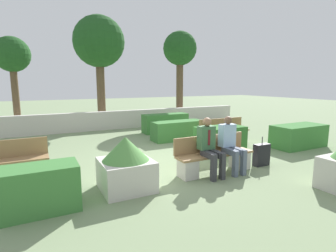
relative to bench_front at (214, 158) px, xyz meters
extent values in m
plane|color=gray|center=(-0.52, 1.23, -0.35)|extent=(60.00, 60.00, 0.00)
cube|color=beige|center=(-0.52, 7.03, 0.07)|extent=(13.65, 0.30, 0.84)
cube|color=#937047|center=(0.00, -0.04, 0.10)|extent=(1.99, 0.44, 0.05)
cube|color=#937047|center=(0.00, 0.20, 0.33)|extent=(1.99, 0.04, 0.40)
cube|color=beige|center=(-0.77, -0.04, -0.13)|extent=(0.36, 0.40, 0.43)
cube|color=beige|center=(0.77, -0.04, -0.13)|extent=(0.36, 0.40, 0.43)
cube|color=#937047|center=(-4.45, 1.56, 0.10)|extent=(1.82, 0.44, 0.05)
cube|color=#937047|center=(-4.45, 1.80, 0.33)|extent=(1.82, 0.04, 0.40)
cube|color=beige|center=(-3.77, 1.56, -0.13)|extent=(0.36, 0.40, 0.43)
cube|color=#937047|center=(2.18, 2.27, 0.10)|extent=(1.87, 0.44, 0.05)
cube|color=#937047|center=(2.18, 2.51, 0.33)|extent=(1.87, 0.04, 0.40)
cube|color=beige|center=(1.47, 2.27, -0.13)|extent=(0.36, 0.40, 0.43)
cube|color=beige|center=(2.88, 2.27, -0.13)|extent=(0.36, 0.40, 0.43)
cube|color=#333338|center=(-0.36, -0.25, 0.19)|extent=(0.14, 0.46, 0.13)
cube|color=#333338|center=(-0.16, -0.25, 0.19)|extent=(0.14, 0.46, 0.13)
cube|color=#333338|center=(-0.38, -0.48, -0.04)|extent=(0.11, 0.11, 0.61)
cube|color=#333338|center=(-0.14, -0.48, -0.04)|extent=(0.11, 0.11, 0.61)
cube|color=#3D6B42|center=(-0.26, -0.01, 0.53)|extent=(0.38, 0.22, 0.54)
sphere|color=#936B4C|center=(-0.26, -0.03, 0.90)|extent=(0.20, 0.20, 0.20)
cube|color=maroon|center=(-0.26, -0.13, 0.55)|extent=(0.06, 0.01, 0.35)
cube|color=#515B70|center=(0.26, -0.25, 0.19)|extent=(0.14, 0.46, 0.13)
cube|color=#515B70|center=(0.46, -0.25, 0.19)|extent=(0.14, 0.46, 0.13)
cube|color=#515B70|center=(0.24, -0.48, -0.04)|extent=(0.11, 0.11, 0.61)
cube|color=#515B70|center=(0.48, -0.48, -0.04)|extent=(0.11, 0.11, 0.61)
cube|color=#9EBCE0|center=(0.36, -0.01, 0.53)|extent=(0.38, 0.22, 0.54)
sphere|color=brown|center=(0.36, -0.03, 0.90)|extent=(0.19, 0.19, 0.19)
cube|color=#3D7A38|center=(4.05, 0.75, 0.03)|extent=(1.88, 0.86, 0.75)
cube|color=#3D7A38|center=(1.00, 3.59, 0.01)|extent=(1.98, 0.70, 0.71)
cube|color=#3D7A38|center=(1.27, 5.17, 0.06)|extent=(1.99, 0.64, 0.80)
cube|color=#3D7A38|center=(-3.75, -0.27, 0.05)|extent=(1.19, 0.67, 0.78)
cube|color=#33702D|center=(1.22, 1.32, 0.06)|extent=(1.49, 0.76, 0.82)
cube|color=beige|center=(-2.21, -0.03, -0.04)|extent=(1.00, 1.00, 0.61)
cone|color=#569347|center=(-2.21, -0.03, 0.50)|extent=(0.93, 0.93, 0.47)
cube|color=black|center=(1.40, -0.15, -0.06)|extent=(0.44, 0.19, 0.57)
cylinder|color=#333338|center=(1.40, -0.15, 0.32)|extent=(0.02, 0.02, 0.20)
cylinder|color=brown|center=(-4.43, 7.80, 1.10)|extent=(0.27, 0.27, 2.89)
sphere|color=#1E4C1E|center=(-4.43, 7.80, 2.94)|extent=(1.43, 1.43, 1.43)
cylinder|color=brown|center=(-0.79, 8.15, 1.36)|extent=(0.40, 0.40, 3.41)
sphere|color=#1E4C1E|center=(-0.79, 8.15, 3.73)|extent=(2.44, 2.44, 2.44)
cylinder|color=brown|center=(3.54, 7.94, 1.40)|extent=(0.38, 0.38, 3.49)
sphere|color=#1E4C1E|center=(3.54, 7.94, 3.64)|extent=(1.83, 1.83, 1.83)
camera|label=1|loc=(-3.75, -4.90, 1.78)|focal=28.00mm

